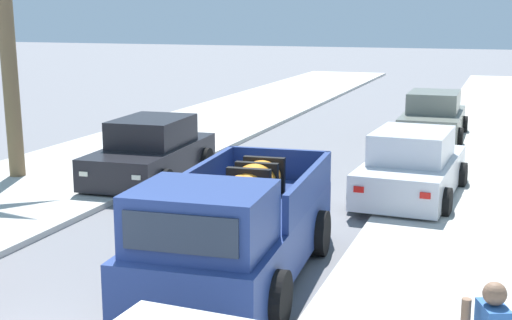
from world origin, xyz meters
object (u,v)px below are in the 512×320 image
pickup_truck (236,230)px  car_left_near (152,152)px  car_right_near (433,118)px  car_left_mid (412,168)px

pickup_truck → car_left_near: pickup_truck is taller
car_left_near → car_right_near: same height
car_right_near → car_left_mid: (0.36, -7.88, 0.00)m
car_right_near → car_left_near: bearing=-125.0°
car_left_near → pickup_truck: bearing=-52.2°
car_right_near → car_left_mid: 7.88m
car_left_near → car_right_near: (5.74, 8.21, 0.00)m
pickup_truck → car_right_near: (1.47, 13.70, -0.10)m
car_left_near → car_left_mid: 6.11m
car_right_near → car_left_mid: size_ratio=0.99×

